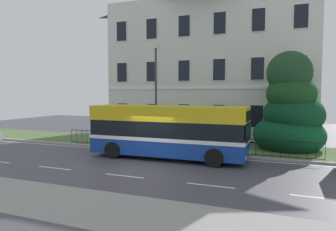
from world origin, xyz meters
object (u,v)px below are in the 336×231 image
at_px(georgian_townhouse, 213,61).
at_px(street_lamp_post, 156,88).
at_px(single_decker_bus, 168,131).
at_px(evergreen_tree, 290,113).

bearing_deg(georgian_townhouse, street_lamp_post, -101.07).
bearing_deg(single_decker_bus, street_lamp_post, 126.96).
relative_size(georgian_townhouse, evergreen_tree, 2.55).
relative_size(evergreen_tree, single_decker_bus, 0.75).
height_order(georgian_townhouse, evergreen_tree, georgian_townhouse).
bearing_deg(evergreen_tree, street_lamp_post, -161.43).
bearing_deg(single_decker_bus, evergreen_tree, 37.28).
bearing_deg(street_lamp_post, georgian_townhouse, 78.93).
xyz_separation_m(georgian_townhouse, street_lamp_post, (-1.75, -8.93, -2.60)).
distance_m(georgian_townhouse, evergreen_tree, 9.93).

